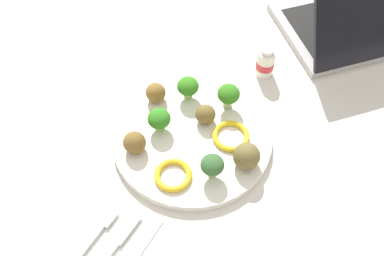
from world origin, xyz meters
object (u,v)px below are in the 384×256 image
(broccoli_floret_front_right, at_px, (188,87))
(meatball_near_rim, at_px, (206,115))
(plate, at_px, (192,137))
(broccoli_floret_back_left, at_px, (212,165))
(meatball_center, at_px, (156,93))
(meatball_mid_left, at_px, (247,156))
(broccoli_floret_mid_left, at_px, (159,119))
(pepper_ring_front_right, at_px, (173,175))
(broccoli_floret_mid_right, at_px, (229,95))
(knife, at_px, (111,249))
(napkin, at_px, (99,248))
(fork, at_px, (92,237))
(meatball_front_left, at_px, (134,143))
(laptop, at_px, (365,18))
(yogurt_bottle, at_px, (265,63))
(pepper_ring_back_left, at_px, (231,136))

(broccoli_floret_front_right, bearing_deg, meatball_near_rim, -113.13)
(plate, height_order, broccoli_floret_back_left, broccoli_floret_back_left)
(plate, distance_m, meatball_near_rim, 0.05)
(meatball_center, xyz_separation_m, meatball_mid_left, (-0.02, -0.21, 0.00))
(broccoli_floret_mid_left, bearing_deg, pepper_ring_front_right, -127.87)
(broccoli_floret_mid_right, distance_m, meatball_center, 0.13)
(broccoli_floret_back_left, xyz_separation_m, broccoli_floret_front_right, (0.11, 0.13, -0.00))
(broccoli_floret_mid_left, xyz_separation_m, knife, (-0.21, -0.08, -0.04))
(broccoli_floret_back_left, distance_m, broccoli_floret_front_right, 0.17)
(broccoli_floret_mid_left, xyz_separation_m, napkin, (-0.22, -0.06, -0.04))
(plate, bearing_deg, fork, 177.78)
(broccoli_floret_front_right, bearing_deg, meatball_center, 133.62)
(meatball_front_left, distance_m, meatball_center, 0.11)
(meatball_center, bearing_deg, meatball_front_left, -158.05)
(plate, relative_size, fork, 2.31)
(meatball_front_left, bearing_deg, pepper_ring_front_right, -92.22)
(plate, bearing_deg, laptop, -14.83)
(meatball_mid_left, relative_size, laptop, 0.12)
(broccoli_floret_front_right, relative_size, fork, 0.37)
(broccoli_floret_back_left, height_order, yogurt_bottle, yogurt_bottle)
(fork, bearing_deg, meatball_near_rim, -2.04)
(pepper_ring_front_right, bearing_deg, fork, 166.92)
(meatball_center, distance_m, meatball_mid_left, 0.21)
(meatball_center, relative_size, pepper_ring_front_right, 0.60)
(meatball_front_left, height_order, laptop, laptop)
(fork, distance_m, yogurt_bottle, 0.45)
(yogurt_bottle, bearing_deg, meatball_center, 148.50)
(broccoli_floret_mid_left, height_order, laptop, laptop)
(meatball_front_left, height_order, pepper_ring_back_left, meatball_front_left)
(fork, bearing_deg, napkin, -106.86)
(meatball_center, bearing_deg, knife, -153.66)
(meatball_near_rim, height_order, laptop, laptop)
(broccoli_floret_front_right, height_order, pepper_ring_back_left, broccoli_floret_front_right)
(broccoli_floret_mid_right, bearing_deg, pepper_ring_back_left, -140.43)
(napkin, xyz_separation_m, knife, (0.01, -0.02, 0.00))
(napkin, relative_size, knife, 1.17)
(yogurt_bottle, xyz_separation_m, laptop, (0.23, -0.10, 0.01))
(fork, relative_size, yogurt_bottle, 1.83)
(plate, distance_m, laptop, 0.45)
(plate, distance_m, fork, 0.24)
(meatball_mid_left, height_order, pepper_ring_front_right, meatball_mid_left)
(broccoli_floret_back_left, distance_m, broccoli_floret_mid_right, 0.15)
(plate, height_order, pepper_ring_back_left, pepper_ring_back_left)
(meatball_near_rim, bearing_deg, meatball_front_left, 153.93)
(pepper_ring_front_right, bearing_deg, broccoli_floret_mid_left, 52.13)
(broccoli_floret_mid_right, height_order, laptop, laptop)
(meatball_center, relative_size, napkin, 0.22)
(yogurt_bottle, bearing_deg, meatball_near_rim, 175.18)
(meatball_mid_left, relative_size, pepper_ring_front_right, 0.72)
(fork, distance_m, knife, 0.04)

